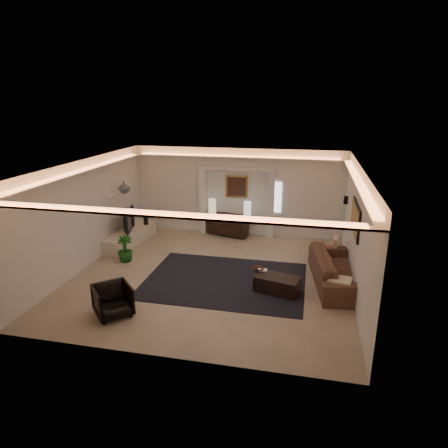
% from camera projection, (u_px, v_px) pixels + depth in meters
% --- Properties ---
extents(floor, '(7.00, 7.00, 0.00)m').
position_uv_depth(floor, '(212.00, 276.00, 10.40)').
color(floor, tan).
rests_on(floor, ground).
extents(ceiling, '(7.00, 7.00, 0.00)m').
position_uv_depth(ceiling, '(210.00, 165.00, 9.53)').
color(ceiling, white).
rests_on(ceiling, ground).
extents(wall_back, '(7.00, 0.00, 7.00)m').
position_uv_depth(wall_back, '(237.00, 192.00, 13.22)').
color(wall_back, silver).
rests_on(wall_back, ground).
extents(wall_front, '(7.00, 0.00, 7.00)m').
position_uv_depth(wall_front, '(160.00, 283.00, 6.70)').
color(wall_front, silver).
rests_on(wall_front, ground).
extents(wall_left, '(0.00, 7.00, 7.00)m').
position_uv_depth(wall_left, '(85.00, 215.00, 10.68)').
color(wall_left, silver).
rests_on(wall_left, ground).
extents(wall_right, '(0.00, 7.00, 7.00)m').
position_uv_depth(wall_right, '(357.00, 233.00, 9.25)').
color(wall_right, silver).
rests_on(wall_right, ground).
extents(cove_soffit, '(7.00, 7.00, 0.04)m').
position_uv_depth(cove_soffit, '(211.00, 177.00, 9.61)').
color(cove_soffit, silver).
rests_on(cove_soffit, ceiling).
extents(daylight_slit, '(0.25, 0.03, 1.00)m').
position_uv_depth(daylight_slit, '(277.00, 197.00, 12.96)').
color(daylight_slit, white).
rests_on(daylight_slit, wall_back).
extents(area_rug, '(4.00, 3.00, 0.01)m').
position_uv_depth(area_rug, '(225.00, 280.00, 10.13)').
color(area_rug, black).
rests_on(area_rug, ground).
extents(pilaster_left, '(0.22, 0.20, 2.20)m').
position_uv_depth(pilaster_left, '(203.00, 201.00, 13.47)').
color(pilaster_left, silver).
rests_on(pilaster_left, ground).
extents(pilaster_right, '(0.22, 0.20, 2.20)m').
position_uv_depth(pilaster_right, '(271.00, 205.00, 13.00)').
color(pilaster_right, silver).
rests_on(pilaster_right, ground).
extents(alcove_header, '(2.52, 0.20, 0.12)m').
position_uv_depth(alcove_header, '(236.00, 169.00, 12.89)').
color(alcove_header, silver).
rests_on(alcove_header, wall_back).
extents(painting_frame, '(0.74, 0.04, 0.74)m').
position_uv_depth(painting_frame, '(237.00, 187.00, 13.14)').
color(painting_frame, tan).
rests_on(painting_frame, wall_back).
extents(painting_canvas, '(0.62, 0.02, 0.62)m').
position_uv_depth(painting_canvas, '(237.00, 187.00, 13.11)').
color(painting_canvas, '#4C2D1E').
rests_on(painting_canvas, wall_back).
extents(art_panel_frame, '(0.04, 1.64, 0.74)m').
position_uv_depth(art_panel_frame, '(356.00, 219.00, 9.46)').
color(art_panel_frame, black).
rests_on(art_panel_frame, wall_right).
extents(art_panel_gold, '(0.02, 1.50, 0.62)m').
position_uv_depth(art_panel_gold, '(355.00, 218.00, 9.47)').
color(art_panel_gold, tan).
rests_on(art_panel_gold, wall_right).
extents(wall_sconce, '(0.12, 0.12, 0.22)m').
position_uv_depth(wall_sconce, '(346.00, 200.00, 11.25)').
color(wall_sconce, black).
rests_on(wall_sconce, wall_right).
extents(wall_niche, '(0.10, 0.55, 0.04)m').
position_uv_depth(wall_niche, '(111.00, 196.00, 11.91)').
color(wall_niche, silver).
rests_on(wall_niche, wall_left).
extents(console, '(1.43, 0.76, 0.68)m').
position_uv_depth(console, '(228.00, 224.00, 13.34)').
color(console, black).
rests_on(console, ground).
extents(lamp_left, '(0.26, 0.26, 0.55)m').
position_uv_depth(lamp_left, '(212.00, 205.00, 13.04)').
color(lamp_left, beige).
rests_on(lamp_left, console).
extents(lamp_right, '(0.26, 0.26, 0.52)m').
position_uv_depth(lamp_right, '(247.00, 207.00, 12.80)').
color(lamp_right, white).
rests_on(lamp_right, console).
extents(media_ledge, '(0.90, 2.46, 0.45)m').
position_uv_depth(media_ledge, '(129.00, 237.00, 12.66)').
color(media_ledge, beige).
rests_on(media_ledge, ground).
extents(tv, '(1.24, 0.49, 0.71)m').
position_uv_depth(tv, '(125.00, 221.00, 12.32)').
color(tv, black).
rests_on(tv, media_ledge).
extents(figurine, '(0.20, 0.20, 0.43)m').
position_uv_depth(figurine, '(146.00, 219.00, 13.11)').
color(figurine, black).
rests_on(figurine, media_ledge).
extents(ginger_jar, '(0.45, 0.45, 0.36)m').
position_uv_depth(ginger_jar, '(124.00, 187.00, 12.09)').
color(ginger_jar, '#435A6F').
rests_on(ginger_jar, wall_niche).
extents(plant, '(0.57, 0.57, 0.75)m').
position_uv_depth(plant, '(125.00, 249.00, 11.23)').
color(plant, '#154B14').
rests_on(plant, ground).
extents(sofa, '(2.74, 1.37, 0.77)m').
position_uv_depth(sofa, '(336.00, 270.00, 9.85)').
color(sofa, '#3D241B').
rests_on(sofa, ground).
extents(throw_blanket, '(0.57, 0.50, 0.05)m').
position_uv_depth(throw_blanket, '(340.00, 280.00, 8.92)').
color(throw_blanket, silver).
rests_on(throw_blanket, sofa).
extents(throw_pillow, '(0.17, 0.45, 0.44)m').
position_uv_depth(throw_pillow, '(335.00, 245.00, 11.02)').
color(throw_pillow, tan).
rests_on(throw_pillow, sofa).
extents(coffee_table, '(1.14, 0.80, 0.38)m').
position_uv_depth(coffee_table, '(277.00, 284.00, 9.47)').
color(coffee_table, black).
rests_on(coffee_table, ground).
extents(bowl, '(0.37, 0.37, 0.07)m').
position_uv_depth(bowl, '(258.00, 268.00, 9.77)').
color(bowl, black).
rests_on(bowl, coffee_table).
extents(magazine, '(0.24, 0.18, 0.03)m').
position_uv_depth(magazine, '(263.00, 269.00, 9.75)').
color(magazine, white).
rests_on(magazine, coffee_table).
extents(armchair, '(1.05, 1.05, 0.69)m').
position_uv_depth(armchair, '(113.00, 300.00, 8.42)').
color(armchair, '#332920').
rests_on(armchair, ground).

